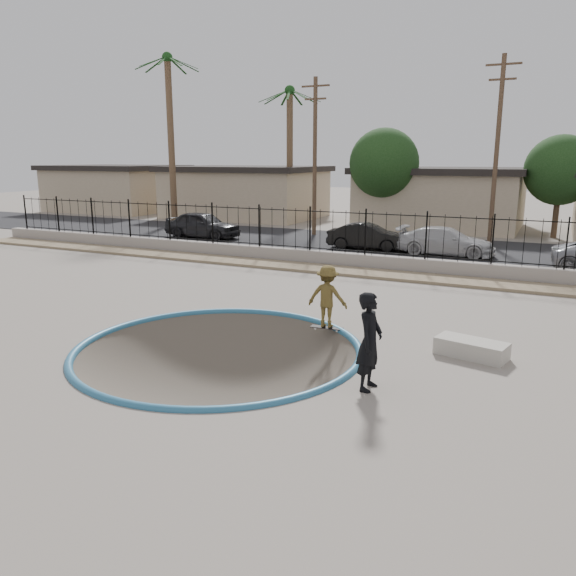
# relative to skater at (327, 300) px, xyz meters

# --- Properties ---
(ground) EXTENTS (120.00, 120.00, 2.20)m
(ground) POSITION_rel_skater_xyz_m (-1.78, 10.40, -1.93)
(ground) COLOR gray
(ground) RESTS_ON ground
(bowl_pit) EXTENTS (6.84, 6.84, 1.80)m
(bowl_pit) POSITION_rel_skater_xyz_m (-1.78, -2.60, -0.83)
(bowl_pit) COLOR #534A40
(bowl_pit) RESTS_ON ground
(coping_ring) EXTENTS (7.04, 7.04, 0.20)m
(coping_ring) POSITION_rel_skater_xyz_m (-1.78, -2.60, -0.83)
(coping_ring) COLOR #2B678B
(coping_ring) RESTS_ON ground
(rock_strip) EXTENTS (42.00, 1.60, 0.11)m
(rock_strip) POSITION_rel_skater_xyz_m (-1.78, 7.60, -0.78)
(rock_strip) COLOR #9F8768
(rock_strip) RESTS_ON ground
(retaining_wall) EXTENTS (42.00, 0.45, 0.60)m
(retaining_wall) POSITION_rel_skater_xyz_m (-1.78, 8.70, -0.53)
(retaining_wall) COLOR gray
(retaining_wall) RESTS_ON ground
(fence) EXTENTS (40.00, 0.04, 1.80)m
(fence) POSITION_rel_skater_xyz_m (-1.78, 8.70, 0.67)
(fence) COLOR black
(fence) RESTS_ON retaining_wall
(street) EXTENTS (90.00, 8.00, 0.04)m
(street) POSITION_rel_skater_xyz_m (-1.78, 15.40, -0.82)
(street) COLOR black
(street) RESTS_ON ground
(house_west_far) EXTENTS (10.60, 8.60, 3.90)m
(house_west_far) POSITION_rel_skater_xyz_m (-29.78, 24.90, 1.14)
(house_west_far) COLOR tan
(house_west_far) RESTS_ON ground
(house_west) EXTENTS (11.60, 8.60, 3.90)m
(house_west) POSITION_rel_skater_xyz_m (-16.78, 24.90, 1.14)
(house_west) COLOR tan
(house_west) RESTS_ON ground
(house_center) EXTENTS (10.60, 8.60, 3.90)m
(house_center) POSITION_rel_skater_xyz_m (-1.78, 24.90, 1.14)
(house_center) COLOR tan
(house_center) RESTS_ON ground
(palm_left) EXTENTS (2.30, 2.30, 11.30)m
(palm_left) POSITION_rel_skater_xyz_m (-18.78, 18.40, 7.12)
(palm_left) COLOR brown
(palm_left) RESTS_ON ground
(palm_mid) EXTENTS (2.30, 2.30, 9.30)m
(palm_mid) POSITION_rel_skater_xyz_m (-11.78, 22.40, 5.85)
(palm_mid) COLOR brown
(palm_mid) RESTS_ON ground
(utility_pole_left) EXTENTS (1.70, 0.24, 9.00)m
(utility_pole_left) POSITION_rel_skater_xyz_m (-7.78, 17.40, 3.87)
(utility_pole_left) COLOR #473323
(utility_pole_left) RESTS_ON ground
(utility_pole_mid) EXTENTS (1.70, 0.24, 9.50)m
(utility_pole_mid) POSITION_rel_skater_xyz_m (2.22, 17.40, 4.12)
(utility_pole_mid) COLOR #473323
(utility_pole_mid) RESTS_ON ground
(street_tree_left) EXTENTS (4.32, 4.32, 6.36)m
(street_tree_left) POSITION_rel_skater_xyz_m (-4.78, 21.40, 3.35)
(street_tree_left) COLOR #473323
(street_tree_left) RESTS_ON ground
(street_tree_mid) EXTENTS (3.96, 3.96, 5.83)m
(street_tree_mid) POSITION_rel_skater_xyz_m (5.22, 22.40, 3.00)
(street_tree_mid) COLOR #473323
(street_tree_mid) RESTS_ON ground
(skater) EXTENTS (1.11, 0.68, 1.67)m
(skater) POSITION_rel_skater_xyz_m (0.00, 0.00, 0.00)
(skater) COLOR olive
(skater) RESTS_ON ground
(skateboard) EXTENTS (0.90, 0.30, 0.08)m
(skateboard) POSITION_rel_skater_xyz_m (0.00, 0.00, -0.77)
(skateboard) COLOR black
(skateboard) RESTS_ON ground
(videographer) EXTENTS (0.50, 0.74, 1.99)m
(videographer) POSITION_rel_skater_xyz_m (2.22, -3.31, 0.16)
(videographer) COLOR black
(videographer) RESTS_ON ground
(concrete_ledge) EXTENTS (1.71, 1.03, 0.40)m
(concrete_ledge) POSITION_rel_skater_xyz_m (3.81, -0.48, -0.63)
(concrete_ledge) COLOR #B1AA9D
(concrete_ledge) RESTS_ON ground
(car_a) EXTENTS (4.48, 1.87, 1.52)m
(car_a) POSITION_rel_skater_xyz_m (-12.97, 13.27, -0.04)
(car_a) COLOR black
(car_a) RESTS_ON street
(car_b) EXTENTS (4.03, 1.68, 1.30)m
(car_b) POSITION_rel_skater_xyz_m (-3.18, 13.40, -0.15)
(car_b) COLOR black
(car_b) RESTS_ON street
(car_c) EXTENTS (4.51, 1.86, 1.31)m
(car_c) POSITION_rel_skater_xyz_m (0.68, 13.40, -0.15)
(car_c) COLOR #B8B8BA
(car_c) RESTS_ON street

